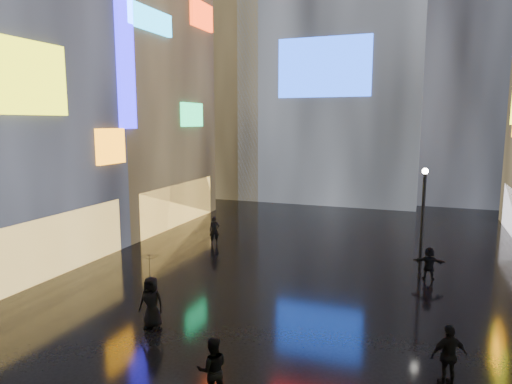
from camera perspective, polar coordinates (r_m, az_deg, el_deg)
The scene contains 11 objects.
ground at distance 24.29m, azimuth 6.61°, elevation -9.00°, with size 140.00×140.00×0.00m, color black.
building_left_far at distance 35.79m, azimuth -17.04°, elevation 14.14°, with size 10.28×12.00×22.00m.
tower_flank_right at distance 49.60m, azimuth 25.50°, elevation 19.10°, with size 12.00×12.00×34.00m, color black.
tower_flank_left at distance 48.86m, azimuth -3.39°, elevation 15.33°, with size 10.00×10.00×26.00m, color black.
lamp_far at distance 23.61m, azimuth 20.13°, elevation -2.63°, with size 0.30×0.30×5.20m.
pedestrian_1 at distance 13.05m, azimuth -5.47°, elevation -21.16°, with size 0.85×0.67×1.76m, color black.
pedestrian_3 at distance 14.64m, azimuth 22.97°, elevation -18.28°, with size 1.05×0.44×1.79m, color black.
pedestrian_4 at distance 17.34m, azimuth -12.94°, elevation -13.27°, with size 0.92×0.60×1.89m, color black.
pedestrian_5 at distance 23.22m, azimuth 20.82°, elevation -8.34°, with size 1.46×0.46×1.57m, color black.
pedestrian_6 at distance 27.93m, azimuth -5.22°, elevation -4.82°, with size 0.62×0.41×1.70m, color black.
umbrella_2 at distance 16.88m, azimuth -13.10°, elevation -8.92°, with size 0.95×0.97×0.87m, color black.
Camera 1 is at (5.34, -2.52, 7.38)m, focal length 32.00 mm.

